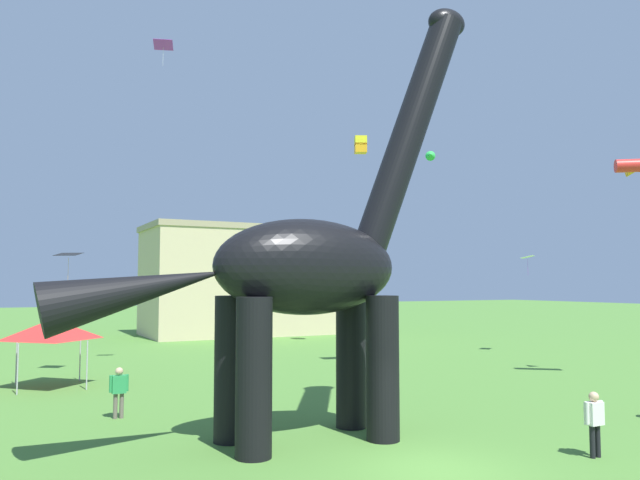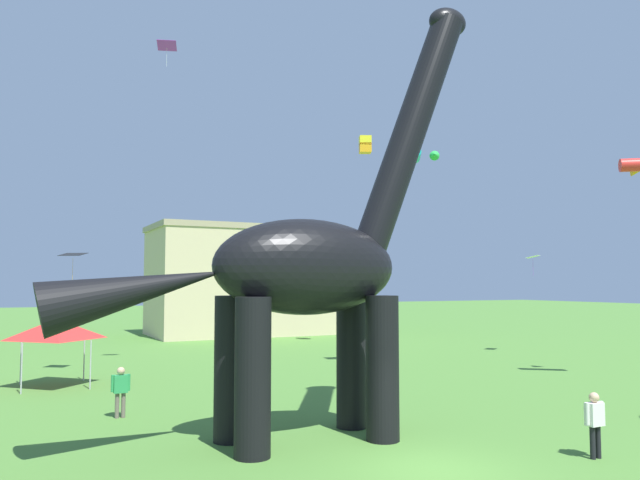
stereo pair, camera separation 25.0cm
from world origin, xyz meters
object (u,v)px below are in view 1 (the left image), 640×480
object	(u,v)px
kite_far_right	(163,45)
kite_drifting	(361,145)
person_near_flyer	(594,418)
kite_high_right	(639,166)
dinosaur_sculpture	(305,267)
person_watching_child	(119,388)
festival_canopy_tent	(52,329)
kite_near_low	(416,155)
kite_trailing	(528,257)
kite_mid_center	(367,255)
kite_apex	(69,254)

from	to	relation	value
kite_far_right	kite_drifting	bearing A→B (deg)	22.67
person_near_flyer	kite_high_right	distance (m)	17.04
dinosaur_sculpture	kite_drifting	world-z (taller)	kite_drifting
person_watching_child	festival_canopy_tent	bearing A→B (deg)	-151.99
dinosaur_sculpture	kite_near_low	bearing A→B (deg)	56.96
kite_near_low	kite_drifting	size ratio (longest dim) A/B	1.74
dinosaur_sculpture	person_near_flyer	bearing A→B (deg)	-26.90
festival_canopy_tent	kite_trailing	size ratio (longest dim) A/B	2.35
kite_mid_center	kite_drifting	xyz separation A→B (m)	(4.50, 8.23, 8.51)
dinosaur_sculpture	kite_drifting	distance (m)	28.36
kite_far_right	kite_drifting	size ratio (longest dim) A/B	1.07
person_watching_child	kite_drifting	distance (m)	28.81
festival_canopy_tent	dinosaur_sculpture	bearing A→B (deg)	-66.28
kite_apex	kite_near_low	bearing A→B (deg)	-10.85
person_watching_child	kite_far_right	distance (m)	19.02
kite_high_right	kite_drifting	size ratio (longest dim) A/B	1.90
person_watching_child	kite_mid_center	bearing A→B (deg)	135.06
kite_near_low	kite_high_right	distance (m)	12.46
kite_apex	kite_drifting	xyz separation A→B (m)	(20.07, 4.64, 8.64)
kite_far_right	person_watching_child	bearing A→B (deg)	-109.51
dinosaur_sculpture	kite_near_low	world-z (taller)	dinosaur_sculpture
kite_mid_center	kite_drifting	distance (m)	12.67
person_watching_child	kite_near_low	distance (m)	22.95
festival_canopy_tent	kite_high_right	size ratio (longest dim) A/B	1.37
kite_mid_center	kite_high_right	distance (m)	14.49
kite_far_right	kite_trailing	bearing A→B (deg)	-4.04
kite_drifting	person_watching_child	bearing A→B (deg)	-139.79
dinosaur_sculpture	kite_mid_center	bearing A→B (deg)	65.07
person_near_flyer	kite_high_right	size ratio (longest dim) A/B	0.74
kite_mid_center	kite_high_right	size ratio (longest dim) A/B	0.68
person_near_flyer	kite_far_right	size ratio (longest dim) A/B	1.31
person_near_flyer	kite_near_low	size ratio (longest dim) A/B	0.81
person_near_flyer	kite_drifting	xyz separation A→B (m)	(8.96, 27.02, 13.66)
kite_near_low	person_watching_child	bearing A→B (deg)	-156.15
kite_near_low	kite_apex	world-z (taller)	kite_near_low
kite_near_low	kite_far_right	distance (m)	15.69
person_watching_child	kite_drifting	size ratio (longest dim) A/B	1.41
festival_canopy_tent	kite_mid_center	bearing A→B (deg)	0.86
kite_trailing	kite_apex	xyz separation A→B (m)	(-27.87, 3.69, -0.26)
kite_near_low	kite_far_right	size ratio (longest dim) A/B	1.62
kite_far_right	kite_high_right	bearing A→B (deg)	-33.86
dinosaur_sculpture	kite_far_right	bearing A→B (deg)	105.73
kite_far_right	kite_mid_center	bearing A→B (deg)	-7.87
kite_drifting	kite_apex	bearing A→B (deg)	-166.98
person_near_flyer	kite_drifting	bearing A→B (deg)	-26.73
person_near_flyer	kite_high_right	bearing A→B (deg)	-67.85
kite_mid_center	kite_apex	bearing A→B (deg)	167.01
kite_apex	kite_trailing	bearing A→B (deg)	-7.54
person_watching_child	kite_apex	xyz separation A→B (m)	(-0.70, 11.74, 5.02)
kite_apex	kite_high_right	xyz separation A→B (m)	(23.56, -15.03, 4.01)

